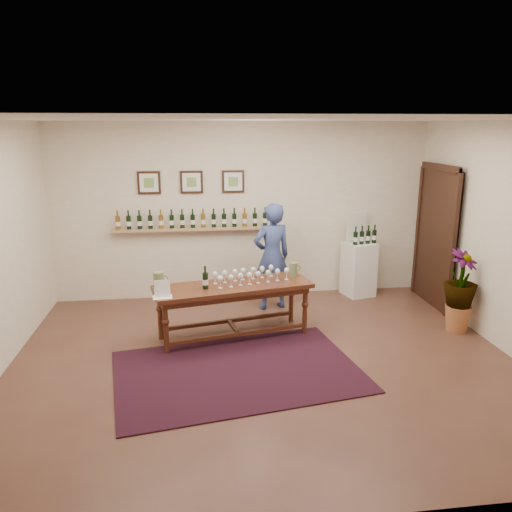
{
  "coord_description": "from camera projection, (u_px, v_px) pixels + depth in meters",
  "views": [
    {
      "loc": [
        -0.78,
        -5.38,
        2.74
      ],
      "look_at": [
        0.0,
        0.8,
        1.1
      ],
      "focal_mm": 35.0,
      "sensor_mm": 36.0,
      "label": 1
    }
  ],
  "objects": [
    {
      "name": "tasting_table",
      "position": [
        233.0,
        293.0,
        6.52
      ],
      "size": [
        2.14,
        1.06,
        0.73
      ],
      "rotation": [
        0.0,
        0.0,
        0.21
      ],
      "color": "#461511",
      "rests_on": "ground"
    },
    {
      "name": "pitcher_left",
      "position": [
        159.0,
        281.0,
        6.24
      ],
      "size": [
        0.19,
        0.19,
        0.24
      ],
      "primitive_type": null,
      "rotation": [
        0.0,
        0.0,
        0.3
      ],
      "color": "#6B7B4C",
      "rests_on": "tasting_table"
    },
    {
      "name": "menu_card",
      "position": [
        162.0,
        289.0,
        6.0
      ],
      "size": [
        0.24,
        0.18,
        0.21
      ],
      "primitive_type": "cube",
      "rotation": [
        0.0,
        0.0,
        0.08
      ],
      "color": "white",
      "rests_on": "tasting_table"
    },
    {
      "name": "room_shell",
      "position": [
        383.0,
        233.0,
        7.71
      ],
      "size": [
        6.0,
        6.0,
        6.0
      ],
      "color": "#F3E4CE",
      "rests_on": "ground"
    },
    {
      "name": "info_sign",
      "position": [
        356.0,
        226.0,
        8.15
      ],
      "size": [
        0.36,
        0.11,
        0.5
      ],
      "primitive_type": "cube",
      "rotation": [
        0.0,
        0.0,
        0.26
      ],
      "color": "white",
      "rests_on": "display_pedestal"
    },
    {
      "name": "potted_plant",
      "position": [
        460.0,
        291.0,
        6.71
      ],
      "size": [
        0.72,
        0.72,
        0.98
      ],
      "rotation": [
        0.0,
        0.0,
        0.6
      ],
      "color": "#A96238",
      "rests_on": "ground"
    },
    {
      "name": "display_pedestal",
      "position": [
        359.0,
        269.0,
        8.21
      ],
      "size": [
        0.54,
        0.54,
        0.88
      ],
      "primitive_type": "cube",
      "rotation": [
        0.0,
        0.0,
        0.26
      ],
      "color": "white",
      "rests_on": "ground"
    },
    {
      "name": "table_glasses",
      "position": [
        247.0,
        276.0,
        6.58
      ],
      "size": [
        1.27,
        0.61,
        0.17
      ],
      "primitive_type": null,
      "rotation": [
        0.0,
        0.0,
        0.28
      ],
      "color": "white",
      "rests_on": "tasting_table"
    },
    {
      "name": "rug",
      "position": [
        238.0,
        371.0,
        5.71
      ],
      "size": [
        3.01,
        2.26,
        0.01
      ],
      "primitive_type": "cube",
      "rotation": [
        0.0,
        0.0,
        0.17
      ],
      "color": "#450E0C",
      "rests_on": "ground"
    },
    {
      "name": "person",
      "position": [
        272.0,
        257.0,
        7.52
      ],
      "size": [
        0.68,
        0.53,
        1.63
      ],
      "primitive_type": "imported",
      "rotation": [
        0.0,
        0.0,
        3.41
      ],
      "color": "navy",
      "rests_on": "ground"
    },
    {
      "name": "table_bottles",
      "position": [
        204.0,
        278.0,
        6.33
      ],
      "size": [
        0.28,
        0.21,
        0.27
      ],
      "primitive_type": null,
      "rotation": [
        0.0,
        0.0,
        0.29
      ],
      "color": "black",
      "rests_on": "tasting_table"
    },
    {
      "name": "pedestal_bottles",
      "position": [
        365.0,
        235.0,
        8.01
      ],
      "size": [
        0.3,
        0.15,
        0.29
      ],
      "primitive_type": null,
      "rotation": [
        0.0,
        0.0,
        0.26
      ],
      "color": "black",
      "rests_on": "display_pedestal"
    },
    {
      "name": "pitcher_right",
      "position": [
        293.0,
        269.0,
        6.83
      ],
      "size": [
        0.14,
        0.14,
        0.19
      ],
      "primitive_type": null,
      "rotation": [
        0.0,
        0.0,
        0.18
      ],
      "color": "#6B7B4C",
      "rests_on": "tasting_table"
    },
    {
      "name": "ground",
      "position": [
        264.0,
        362.0,
        5.95
      ],
      "size": [
        6.0,
        6.0,
        0.0
      ],
      "primitive_type": "plane",
      "color": "#522E24",
      "rests_on": "ground"
    }
  ]
}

